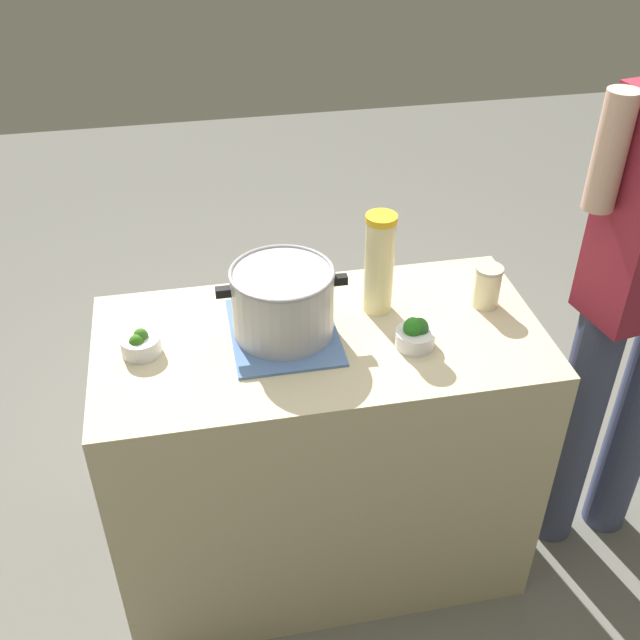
# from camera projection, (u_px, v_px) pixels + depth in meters

# --- Properties ---
(ground_plane) EXTENTS (8.00, 8.00, 0.00)m
(ground_plane) POSITION_uv_depth(u_px,v_px,m) (320.00, 547.00, 2.58)
(ground_plane) COLOR slate
(counter_slab) EXTENTS (1.22, 0.61, 0.90)m
(counter_slab) POSITION_uv_depth(u_px,v_px,m) (320.00, 453.00, 2.31)
(counter_slab) COLOR #C8BA94
(counter_slab) RESTS_ON ground_plane
(dish_cloth) EXTENTS (0.28, 0.35, 0.01)m
(dish_cloth) POSITION_uv_depth(u_px,v_px,m) (284.00, 331.00, 2.05)
(dish_cloth) COLOR #5376AF
(dish_cloth) RESTS_ON counter_slab
(cooking_pot) EXTENTS (0.35, 0.28, 0.19)m
(cooking_pot) POSITION_uv_depth(u_px,v_px,m) (283.00, 300.00, 1.99)
(cooking_pot) COLOR #B7B7BC
(cooking_pot) RESTS_ON dish_cloth
(lemonade_pitcher) EXTENTS (0.09, 0.09, 0.30)m
(lemonade_pitcher) POSITION_uv_depth(u_px,v_px,m) (379.00, 263.00, 2.06)
(lemonade_pitcher) COLOR #F7E8A2
(lemonade_pitcher) RESTS_ON counter_slab
(mason_jar) EXTENTS (0.08, 0.08, 0.12)m
(mason_jar) POSITION_uv_depth(u_px,v_px,m) (487.00, 286.00, 2.13)
(mason_jar) COLOR beige
(mason_jar) RESTS_ON counter_slab
(broccoli_bowl_front) EXTENTS (0.10, 0.10, 0.07)m
(broccoli_bowl_front) POSITION_uv_depth(u_px,v_px,m) (141.00, 344.00, 1.97)
(broccoli_bowl_front) COLOR silver
(broccoli_bowl_front) RESTS_ON counter_slab
(broccoli_bowl_center) EXTENTS (0.11, 0.11, 0.09)m
(broccoli_bowl_center) POSITION_uv_depth(u_px,v_px,m) (416.00, 334.00, 1.99)
(broccoli_bowl_center) COLOR silver
(broccoli_bowl_center) RESTS_ON counter_slab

